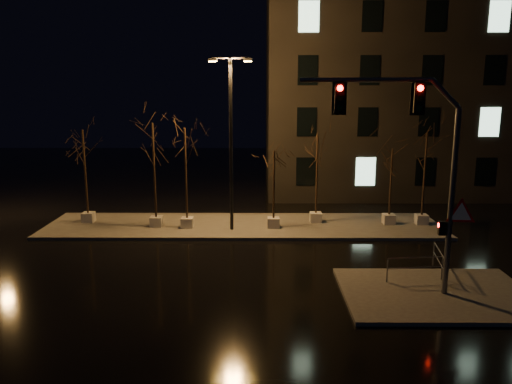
{
  "coord_description": "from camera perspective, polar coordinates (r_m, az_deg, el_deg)",
  "views": [
    {
      "loc": [
        0.84,
        -21.03,
        7.56
      ],
      "look_at": [
        0.71,
        2.18,
        2.8
      ],
      "focal_mm": 35.0,
      "sensor_mm": 36.0,
      "label": 1
    }
  ],
  "objects": [
    {
      "name": "tree_4",
      "position": [
        28.04,
        7.02,
        4.23
      ],
      "size": [
        1.8,
        1.8,
        5.09
      ],
      "color": "#B6B2A9",
      "rests_on": "median"
    },
    {
      "name": "guard_rail_a",
      "position": [
        20.76,
        17.73,
        -7.99
      ],
      "size": [
        2.28,
        0.3,
        0.99
      ],
      "rotation": [
        0.0,
        0.0,
        0.11
      ],
      "color": "#54565B",
      "rests_on": "sidewalk_corner"
    },
    {
      "name": "building",
      "position": [
        41.19,
        19.3,
        10.87
      ],
      "size": [
        25.0,
        12.0,
        15.0
      ],
      "primitive_type": "cube",
      "color": "black",
      "rests_on": "ground"
    },
    {
      "name": "tree_3",
      "position": [
        26.79,
        2.05,
        2.75
      ],
      "size": [
        1.8,
        1.8,
        4.34
      ],
      "color": "#B6B2A9",
      "rests_on": "median"
    },
    {
      "name": "streetlight_main",
      "position": [
        26.2,
        -2.89,
        6.78
      ],
      "size": [
        2.26,
        0.35,
        9.05
      ],
      "rotation": [
        0.0,
        0.0,
        -0.04
      ],
      "color": "black",
      "rests_on": "median"
    },
    {
      "name": "median",
      "position": [
        28.06,
        -1.42,
        -3.89
      ],
      "size": [
        22.0,
        5.0,
        0.15
      ],
      "primitive_type": "cube",
      "color": "#484440",
      "rests_on": "ground"
    },
    {
      "name": "tree_6",
      "position": [
        28.9,
        18.84,
        4.19
      ],
      "size": [
        1.8,
        1.8,
        5.27
      ],
      "color": "#B6B2A9",
      "rests_on": "median"
    },
    {
      "name": "ground",
      "position": [
        22.36,
        -1.88,
        -8.17
      ],
      "size": [
        90.0,
        90.0,
        0.0
      ],
      "primitive_type": "plane",
      "color": "black",
      "rests_on": "ground"
    },
    {
      "name": "tree_2",
      "position": [
        26.92,
        -8.1,
        4.72
      ],
      "size": [
        1.8,
        1.8,
        5.59
      ],
      "color": "#B6B2A9",
      "rests_on": "median"
    },
    {
      "name": "guard_rail_b",
      "position": [
        21.73,
        20.14,
        -7.16
      ],
      "size": [
        0.42,
        2.23,
        1.07
      ],
      "rotation": [
        0.0,
        0.0,
        1.4
      ],
      "color": "#54565B",
      "rests_on": "sidewalk_corner"
    },
    {
      "name": "tree_1",
      "position": [
        27.4,
        -11.67,
        5.12
      ],
      "size": [
        1.8,
        1.8,
        5.85
      ],
      "color": "#B6B2A9",
      "rests_on": "median"
    },
    {
      "name": "traffic_signal_mast",
      "position": [
        18.6,
        18.02,
        4.03
      ],
      "size": [
        6.38,
        0.84,
        7.83
      ],
      "rotation": [
        0.0,
        0.0,
        -0.11
      ],
      "color": "#54565B",
      "rests_on": "sidewalk_corner"
    },
    {
      "name": "tree_0",
      "position": [
        29.41,
        -19.09,
        4.47
      ],
      "size": [
        1.8,
        1.8,
        5.39
      ],
      "color": "#B6B2A9",
      "rests_on": "median"
    },
    {
      "name": "tree_5",
      "position": [
        28.52,
        15.25,
        2.95
      ],
      "size": [
        1.8,
        1.8,
        4.38
      ],
      "color": "#B6B2A9",
      "rests_on": "median"
    },
    {
      "name": "sidewalk_corner",
      "position": [
        20.19,
        19.92,
        -10.9
      ],
      "size": [
        7.0,
        5.0,
        0.15
      ],
      "primitive_type": "cube",
      "color": "#484440",
      "rests_on": "ground"
    }
  ]
}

